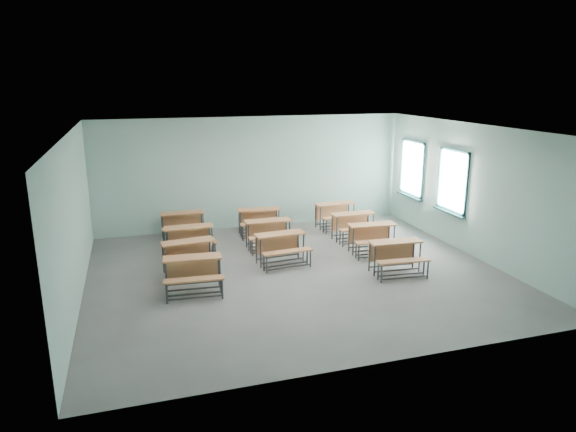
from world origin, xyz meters
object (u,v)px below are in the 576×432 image
object	(u,v)px
desk_unit_r1c0	(189,252)
desk_unit_r2c2	(355,223)
desk_unit_r2c0	(190,237)
desk_unit_r0c0	(193,270)
desk_unit_r3c1	(260,218)
desk_unit_r0c2	(397,253)
desk_unit_r1c2	(373,234)
desk_unit_r3c0	(183,222)
desk_unit_r3c2	(337,212)
desk_unit_r1c1	(282,244)
desk_unit_r2c1	(269,230)

from	to	relation	value
desk_unit_r1c0	desk_unit_r2c2	bearing A→B (deg)	8.25
desk_unit_r2c0	desk_unit_r0c0	bearing A→B (deg)	-96.27
desk_unit_r0c0	desk_unit_r3c1	world-z (taller)	same
desk_unit_r0c2	desk_unit_r3c1	xyz separation A→B (m)	(-2.19, 3.75, 0.00)
desk_unit_r1c2	desk_unit_r3c0	bearing A→B (deg)	154.38
desk_unit_r3c2	desk_unit_r3c0	bearing A→B (deg)	173.18
desk_unit_r0c0	desk_unit_r1c0	xyz separation A→B (m)	(0.05, 1.10, 0.00)
desk_unit_r1c2	desk_unit_r3c2	bearing A→B (deg)	95.05
desk_unit_r3c2	desk_unit_r0c2	bearing A→B (deg)	-95.61
desk_unit_r1c2	desk_unit_r3c0	world-z (taller)	same
desk_unit_r2c0	desk_unit_r3c1	xyz separation A→B (m)	(2.06, 1.22, 0.00)
desk_unit_r1c2	desk_unit_r3c2	distance (m)	2.35
desk_unit_r3c0	desk_unit_r3c1	distance (m)	2.09
desk_unit_r1c1	desk_unit_r3c1	bearing A→B (deg)	83.14
desk_unit_r2c1	desk_unit_r3c1	xyz separation A→B (m)	(0.07, 1.24, 0.00)
desk_unit_r2c0	desk_unit_r3c2	world-z (taller)	same
desk_unit_r3c1	desk_unit_r3c2	bearing A→B (deg)	4.41
desk_unit_r1c2	desk_unit_r3c0	size ratio (longest dim) A/B	1.05
desk_unit_r1c0	desk_unit_r1c1	world-z (taller)	same
desk_unit_r1c1	desk_unit_r2c2	xyz separation A→B (m)	(2.40, 1.21, 0.00)
desk_unit_r0c2	desk_unit_r3c0	xyz separation A→B (m)	(-4.27, 3.97, 0.00)
desk_unit_r1c2	desk_unit_r2c0	xyz separation A→B (m)	(-4.38, 1.13, 0.00)
desk_unit_r0c2	desk_unit_r1c0	xyz separation A→B (m)	(-4.40, 1.37, 0.00)
desk_unit_r0c0	desk_unit_r1c1	bearing A→B (deg)	30.40
desk_unit_r1c0	desk_unit_r2c0	distance (m)	1.18
desk_unit_r1c2	desk_unit_r3c1	distance (m)	3.30
desk_unit_r2c2	desk_unit_r3c0	distance (m)	4.62
desk_unit_r0c0	desk_unit_r3c2	size ratio (longest dim) A/B	1.00
desk_unit_r2c2	desk_unit_r3c1	size ratio (longest dim) A/B	0.97
desk_unit_r0c2	desk_unit_r3c0	bearing A→B (deg)	141.57
desk_unit_r0c0	desk_unit_r3c2	bearing A→B (deg)	41.83
desk_unit_r0c2	desk_unit_r1c0	bearing A→B (deg)	167.25
desk_unit_r0c2	desk_unit_r2c2	bearing A→B (deg)	91.69
desk_unit_r1c0	desk_unit_r3c0	bearing A→B (deg)	80.85
desk_unit_r2c1	desk_unit_r3c1	size ratio (longest dim) A/B	0.97
desk_unit_r1c0	desk_unit_r1c2	size ratio (longest dim) A/B	1.02
desk_unit_r0c2	desk_unit_r2c1	xyz separation A→B (m)	(-2.26, 2.52, 0.00)
desk_unit_r3c0	desk_unit_r3c1	xyz separation A→B (m)	(2.08, -0.21, 0.00)
desk_unit_r2c1	desk_unit_r0c2	bearing A→B (deg)	-46.91
desk_unit_r1c0	desk_unit_r1c1	bearing A→B (deg)	-7.20
desk_unit_r2c0	desk_unit_r2c1	world-z (taller)	same
desk_unit_r2c1	desk_unit_r3c2	distance (m)	2.67
desk_unit_r2c2	desk_unit_r3c1	bearing A→B (deg)	151.10
desk_unit_r0c0	desk_unit_r2c1	size ratio (longest dim) A/B	1.03
desk_unit_r0c0	desk_unit_r2c0	world-z (taller)	same
desk_unit_r3c0	desk_unit_r3c2	world-z (taller)	same
desk_unit_r1c0	desk_unit_r3c1	xyz separation A→B (m)	(2.21, 2.39, 0.00)
desk_unit_r2c1	desk_unit_r1c1	bearing A→B (deg)	-89.45
desk_unit_r2c2	desk_unit_r3c1	xyz separation A→B (m)	(-2.32, 1.22, 0.00)
desk_unit_r3c0	desk_unit_r3c1	bearing A→B (deg)	-5.98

